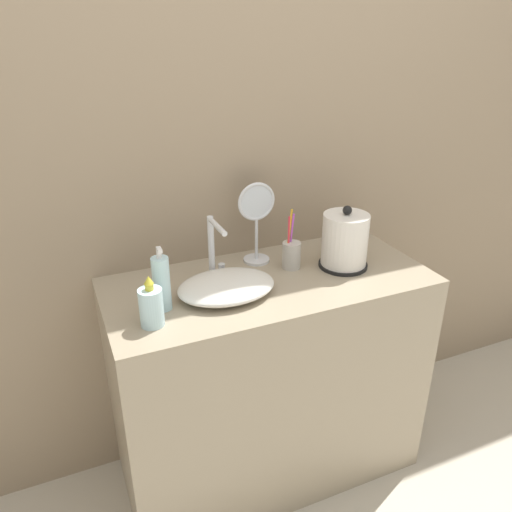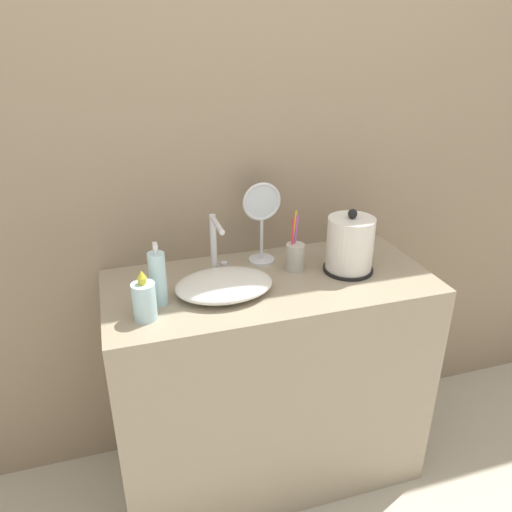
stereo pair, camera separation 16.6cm
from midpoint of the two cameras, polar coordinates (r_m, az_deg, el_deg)
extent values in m
cube|color=gray|center=(1.82, 1.68, 13.51)|extent=(6.00, 0.04, 2.60)
cube|color=gray|center=(1.96, 3.99, -14.05)|extent=(1.13, 0.51, 0.86)
ellipsoid|color=silver|center=(1.63, -0.77, -3.38)|extent=(0.32, 0.24, 0.06)
cylinder|color=silver|center=(1.71, -2.13, 1.20)|extent=(0.02, 0.02, 0.22)
cylinder|color=silver|center=(1.61, -1.53, 3.54)|extent=(0.02, 0.14, 0.02)
cylinder|color=silver|center=(1.76, -0.98, -1.37)|extent=(0.02, 0.02, 0.04)
cylinder|color=black|center=(1.83, 13.03, -1.50)|extent=(0.18, 0.18, 0.01)
cylinder|color=white|center=(1.79, 13.31, 1.18)|extent=(0.16, 0.16, 0.20)
sphere|color=black|center=(1.75, 13.68, 4.66)|extent=(0.03, 0.03, 0.03)
cylinder|color=#B7B2A8|center=(1.78, 7.16, -0.17)|extent=(0.07, 0.07, 0.10)
cylinder|color=yellow|center=(1.76, 6.95, 2.26)|extent=(0.04, 0.03, 0.18)
cylinder|color=#E5333F|center=(1.76, 6.89, 1.84)|extent=(0.02, 0.03, 0.15)
cylinder|color=#B24CCC|center=(1.77, 7.22, 2.10)|extent=(0.02, 0.01, 0.16)
cylinder|color=silver|center=(1.56, -8.18, -2.67)|extent=(0.05, 0.05, 0.17)
cylinder|color=white|center=(1.51, -8.40, 0.64)|extent=(0.01, 0.01, 0.02)
cube|color=white|center=(1.50, -8.39, 1.12)|extent=(0.01, 0.03, 0.01)
cylinder|color=silver|center=(1.50, -9.56, -5.22)|extent=(0.07, 0.07, 0.12)
cylinder|color=gold|center=(1.46, -9.75, -2.91)|extent=(0.02, 0.02, 0.02)
cone|color=gold|center=(1.45, -9.81, -2.14)|extent=(0.03, 0.03, 0.02)
cylinder|color=silver|center=(1.86, 3.19, -0.49)|extent=(0.10, 0.10, 0.01)
cylinder|color=silver|center=(1.82, 3.26, 1.88)|extent=(0.01, 0.01, 0.16)
torus|color=silver|center=(1.77, 3.37, 6.15)|extent=(0.14, 0.01, 0.14)
cylinder|color=silver|center=(1.77, 3.37, 6.15)|extent=(0.12, 0.00, 0.12)
camera|label=1|loc=(0.08, -87.14, 1.34)|focal=35.00mm
camera|label=2|loc=(0.08, 92.86, -1.34)|focal=35.00mm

